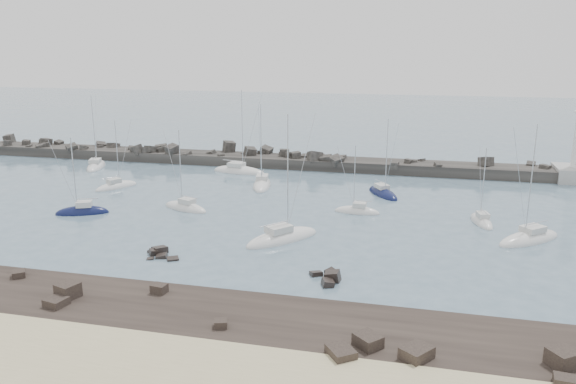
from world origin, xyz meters
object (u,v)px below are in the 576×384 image
object	(u,v)px
sailboat_3	(239,172)
sailboat_5	(262,185)
sailboat_2	(116,187)
sailboat_4	(186,208)
sailboat_0	(96,167)
sailboat_6	(282,239)
sailboat_9	(481,222)
sailboat_10	(529,240)
sailboat_1	(82,213)
sailboat_8	(357,212)
sailboat_7	(383,194)

from	to	relation	value
sailboat_3	sailboat_5	bearing A→B (deg)	-51.99
sailboat_2	sailboat_4	xyz separation A→B (m)	(15.26, -8.45, 0.00)
sailboat_0	sailboat_6	world-z (taller)	sailboat_6
sailboat_6	sailboat_9	size ratio (longest dim) A/B	1.52
sailboat_9	sailboat_10	distance (m)	7.37
sailboat_1	sailboat_4	xyz separation A→B (m)	(12.39, 5.13, -0.02)
sailboat_4	sailboat_3	bearing A→B (deg)	90.28
sailboat_8	sailboat_9	world-z (taller)	sailboat_9
sailboat_8	sailboat_9	distance (m)	15.61
sailboat_10	sailboat_8	bearing A→B (deg)	162.38
sailboat_8	sailboat_6	bearing A→B (deg)	-118.99
sailboat_4	sailboat_2	bearing A→B (deg)	151.01
sailboat_3	sailboat_7	size ratio (longest dim) A/B	1.26
sailboat_6	sailboat_7	world-z (taller)	sailboat_6
sailboat_5	sailboat_3	bearing A→B (deg)	128.01
sailboat_6	sailboat_5	bearing A→B (deg)	111.21
sailboat_0	sailboat_3	xyz separation A→B (m)	(26.57, 2.08, 0.00)
sailboat_4	sailboat_8	world-z (taller)	sailboat_4
sailboat_2	sailboat_8	world-z (taller)	sailboat_2
sailboat_1	sailboat_8	xyz separation A→B (m)	(35.19, 8.85, -0.02)
sailboat_5	sailboat_9	xyz separation A→B (m)	(31.90, -11.76, -0.01)
sailboat_3	sailboat_8	xyz separation A→B (m)	(22.92, -19.52, -0.00)
sailboat_5	sailboat_9	world-z (taller)	sailboat_5
sailboat_5	sailboat_10	world-z (taller)	sailboat_10
sailboat_0	sailboat_5	bearing A→B (deg)	-10.90
sailboat_4	sailboat_6	world-z (taller)	sailboat_6
sailboat_2	sailboat_1	bearing A→B (deg)	-78.06
sailboat_3	sailboat_7	distance (m)	27.18
sailboat_7	sailboat_10	size ratio (longest dim) A/B	0.85
sailboat_10	sailboat_0	bearing A→B (deg)	161.10
sailboat_5	sailboat_1	bearing A→B (deg)	-133.49
sailboat_2	sailboat_8	xyz separation A→B (m)	(38.06, -4.73, -0.00)
sailboat_4	sailboat_8	xyz separation A→B (m)	(22.80, 3.73, -0.00)
sailboat_3	sailboat_7	xyz separation A→B (m)	(25.52, -9.33, -0.01)
sailboat_4	sailboat_7	size ratio (longest dim) A/B	0.95
sailboat_2	sailboat_5	world-z (taller)	sailboat_5
sailboat_10	sailboat_6	bearing A→B (deg)	-166.97
sailboat_1	sailboat_2	xyz separation A→B (m)	(-2.87, 13.58, -0.02)
sailboat_0	sailboat_4	bearing A→B (deg)	-38.43
sailboat_3	sailboat_9	xyz separation A→B (m)	(38.51, -20.23, -0.01)
sailboat_3	sailboat_4	bearing A→B (deg)	-89.72
sailboat_6	sailboat_7	distance (m)	24.89
sailboat_2	sailboat_9	xyz separation A→B (m)	(53.65, -5.43, -0.00)
sailboat_5	sailboat_9	size ratio (longest dim) A/B	1.37
sailboat_3	sailboat_5	world-z (taller)	sailboat_3
sailboat_3	sailboat_6	bearing A→B (deg)	-63.83
sailboat_3	sailboat_9	bearing A→B (deg)	-27.71
sailboat_7	sailboat_10	bearing A→B (deg)	-43.28
sailboat_4	sailboat_7	bearing A→B (deg)	28.70
sailboat_10	sailboat_7	bearing A→B (deg)	136.72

